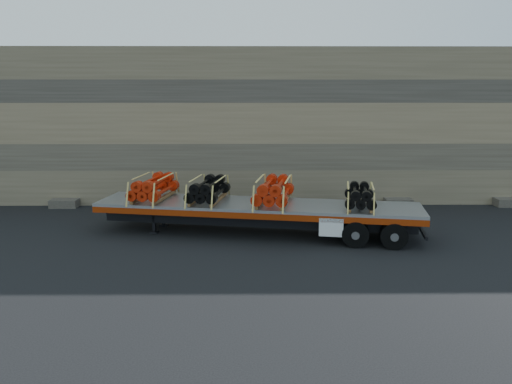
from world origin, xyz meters
TOP-DOWN VIEW (x-y plane):
  - ground at (0.00, 0.00)m, footprint 120.00×120.00m
  - rock_wall at (0.00, 6.50)m, footprint 44.00×3.00m
  - trailer at (0.58, 0.35)m, footprint 11.82×4.26m
  - bundle_front at (-3.25, 1.04)m, footprint 1.58×2.53m
  - bundle_midfront at (-1.20, 0.67)m, footprint 1.53×2.44m
  - bundle_midrear at (1.17, 0.24)m, footprint 1.64×2.63m
  - bundle_rear at (4.14, -0.29)m, footprint 1.36×2.18m

SIDE VIEW (x-z plane):
  - ground at x=0.00m, z-range 0.00..0.00m
  - trailer at x=0.58m, z-range 0.00..1.16m
  - bundle_rear at x=4.14m, z-range 1.16..1.88m
  - bundle_midfront at x=-1.20m, z-range 1.16..1.97m
  - bundle_front at x=-3.25m, z-range 1.16..2.00m
  - bundle_midrear at x=1.17m, z-range 1.16..2.03m
  - rock_wall at x=0.00m, z-range 0.00..7.00m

